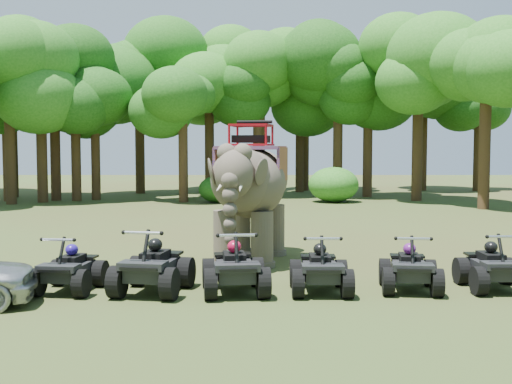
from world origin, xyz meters
TOP-DOWN VIEW (x-y plane):
  - ground at (0.00, 0.00)m, footprint 110.00×110.00m
  - elephant at (-0.15, 2.32)m, footprint 2.75×4.71m
  - atv_0 at (-3.89, -1.40)m, footprint 1.36×1.75m
  - atv_1 at (-2.13, -1.51)m, footprint 1.63×2.04m
  - atv_2 at (-0.43, -1.54)m, footprint 1.50×1.92m
  - atv_3 at (1.35, -1.48)m, footprint 1.23×1.68m
  - atv_4 at (3.24, -1.32)m, footprint 1.39×1.77m
  - atv_5 at (5.02, -1.21)m, footprint 1.26×1.70m
  - tree_0 at (0.00, 23.70)m, footprint 5.01×5.01m
  - tree_1 at (4.83, 23.95)m, footprint 6.37×6.37m
  - tree_2 at (8.97, 21.38)m, footprint 6.52×6.52m
  - tree_3 at (11.02, 16.50)m, footprint 5.79×5.79m
  - tree_26 at (-13.01, 19.11)m, footprint 5.67×5.67m
  - tree_27 at (-9.23, 21.95)m, footprint 4.85×4.85m
  - tree_28 at (-4.04, 20.37)m, footprint 4.95×4.95m
  - tree_29 at (-14.67, 23.85)m, footprint 5.70×5.70m
  - tree_30 at (15.08, 29.37)m, footprint 5.67×5.67m
  - tree_31 at (-7.66, 27.20)m, footprint 7.09×7.09m
  - tree_32 at (-11.72, 20.25)m, footprint 6.23×6.23m
  - tree_33 at (2.84, 28.47)m, footprint 6.09×6.09m
  - tree_34 at (-10.15, 21.23)m, footprint 5.35×5.35m
  - tree_35 at (11.47, 29.96)m, footprint 7.08×7.08m
  - tree_36 at (-3.31, 29.70)m, footprint 7.45×7.45m
  - tree_37 at (-11.39, 21.52)m, footprint 6.00×6.00m
  - tree_39 at (-13.91, 21.03)m, footprint 5.23×5.23m
  - tree_40 at (-2.96, 24.72)m, footprint 5.06×5.06m
  - tree_42 at (3.27, 29.94)m, footprint 7.19×7.19m
  - tree_43 at (6.68, 24.25)m, footprint 6.22×6.22m
  - tree_44 at (0.18, 24.62)m, footprint 6.48×6.48m

SIDE VIEW (x-z plane):
  - ground at x=0.00m, z-range 0.00..0.00m
  - atv_0 at x=-3.89m, z-range 0.00..1.20m
  - atv_4 at x=3.24m, z-range 0.00..1.21m
  - atv_3 at x=1.35m, z-range 0.00..1.24m
  - atv_5 at x=5.02m, z-range 0.00..1.24m
  - atv_2 at x=-0.43m, z-range 0.00..1.32m
  - atv_1 at x=-2.13m, z-range 0.00..1.37m
  - elephant at x=-0.15m, z-range 0.00..3.71m
  - tree_27 at x=-9.23m, z-range 0.00..6.92m
  - tree_28 at x=-4.04m, z-range 0.00..7.07m
  - tree_0 at x=0.00m, z-range 0.00..7.16m
  - tree_40 at x=-2.96m, z-range 0.00..7.22m
  - tree_39 at x=-13.91m, z-range 0.00..7.48m
  - tree_34 at x=-10.15m, z-range 0.00..7.64m
  - tree_26 at x=-13.01m, z-range 0.00..8.10m
  - tree_30 at x=15.08m, z-range 0.00..8.10m
  - tree_29 at x=-14.67m, z-range 0.00..8.15m
  - tree_3 at x=11.02m, z-range 0.00..8.27m
  - tree_37 at x=-11.39m, z-range 0.00..8.57m
  - tree_33 at x=2.84m, z-range 0.00..8.70m
  - tree_43 at x=6.68m, z-range 0.00..8.89m
  - tree_32 at x=-11.72m, z-range 0.00..8.91m
  - tree_1 at x=4.83m, z-range 0.00..9.10m
  - tree_44 at x=0.18m, z-range 0.00..9.26m
  - tree_2 at x=8.97m, z-range 0.00..9.31m
  - tree_35 at x=11.47m, z-range 0.00..10.11m
  - tree_31 at x=-7.66m, z-range 0.00..10.12m
  - tree_42 at x=3.27m, z-range 0.00..10.27m
  - tree_36 at x=-3.31m, z-range 0.00..10.64m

